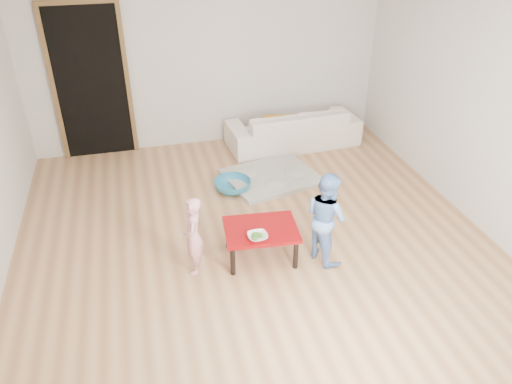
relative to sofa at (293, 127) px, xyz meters
name	(u,v)px	position (x,y,z in m)	size (l,w,h in m)	color
floor	(251,233)	(-1.14, -2.05, -0.28)	(5.00, 5.00, 0.01)	#9D6C43
back_wall	(208,55)	(-1.14, 0.45, 1.02)	(5.00, 0.02, 2.60)	beige
right_wall	(476,101)	(1.36, -2.05, 1.02)	(0.02, 5.00, 2.60)	beige
doorway	(91,84)	(-2.74, 0.43, 0.75)	(1.02, 0.08, 2.11)	brown
sofa	(293,127)	(0.00, 0.00, 0.00)	(1.91, 0.75, 0.56)	silver
cushion	(280,123)	(-0.25, -0.13, 0.14)	(0.42, 0.38, 0.11)	orange
red_table	(261,243)	(-1.15, -2.47, -0.10)	(0.73, 0.54, 0.36)	maroon
bowl	(258,237)	(-1.22, -2.64, 0.11)	(0.19, 0.19, 0.05)	white
broccoli	(258,236)	(-1.22, -2.64, 0.11)	(0.12, 0.12, 0.06)	#2D5919
child_pink	(193,236)	(-1.83, -2.51, 0.13)	(0.30, 0.20, 0.82)	#F06D7D
child_blue	(326,217)	(-0.52, -2.62, 0.21)	(0.47, 0.37, 0.97)	#6198E2
basin	(233,186)	(-1.14, -1.09, -0.21)	(0.46, 0.46, 0.14)	teal
blanket	(271,177)	(-0.59, -0.92, -0.25)	(1.13, 0.94, 0.06)	beige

